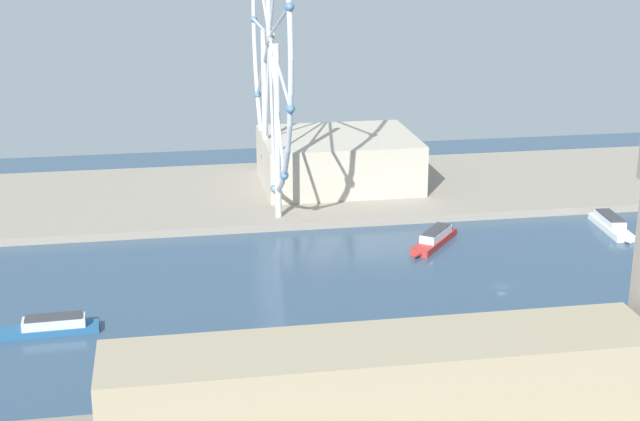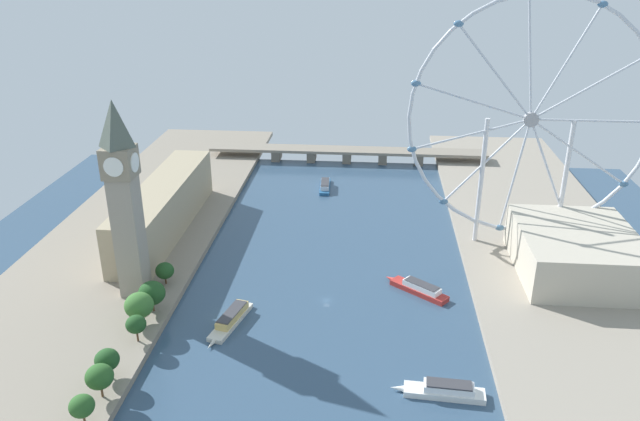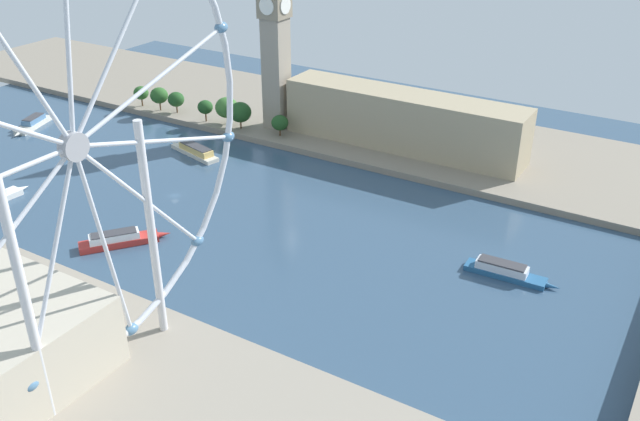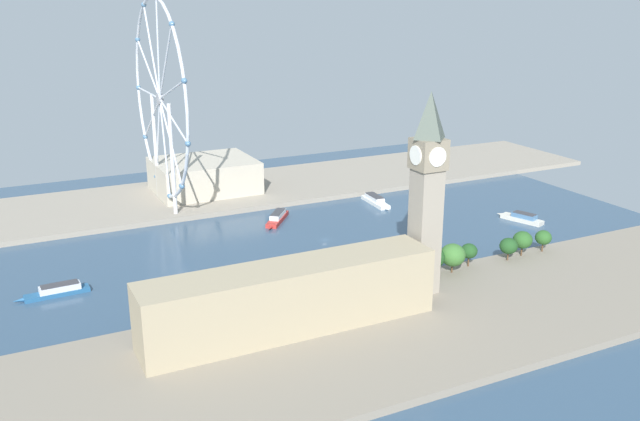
% 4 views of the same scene
% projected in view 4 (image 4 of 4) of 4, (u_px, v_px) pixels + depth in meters
% --- Properties ---
extents(ground_plane, '(391.25, 391.25, 0.00)m').
position_uv_depth(ground_plane, '(325.00, 240.00, 374.90)').
color(ground_plane, '#334C66').
extents(riverbank_left, '(90.00, 520.00, 3.00)m').
position_uv_depth(riverbank_left, '(446.00, 319.00, 279.90)').
color(riverbank_left, gray).
rests_on(riverbank_left, ground_plane).
extents(riverbank_right, '(90.00, 520.00, 3.00)m').
position_uv_depth(riverbank_right, '(252.00, 189.00, 469.00)').
color(riverbank_right, gray).
rests_on(riverbank_right, ground_plane).
extents(clock_tower, '(13.45, 13.45, 88.02)m').
position_uv_depth(clock_tower, '(427.00, 191.00, 289.57)').
color(clock_tower, gray).
rests_on(clock_tower, riverbank_left).
extents(parliament_block, '(22.00, 118.10, 26.70)m').
position_uv_depth(parliament_block, '(291.00, 298.00, 264.07)').
color(parliament_block, tan).
rests_on(parliament_block, riverbank_left).
extents(tree_row_embankment, '(13.45, 99.85, 14.21)m').
position_uv_depth(tree_row_embankment, '(469.00, 252.00, 325.98)').
color(tree_row_embankment, '#513823').
rests_on(tree_row_embankment, riverbank_left).
extents(ferris_wheel, '(121.23, 3.20, 125.99)m').
position_uv_depth(ferris_wheel, '(160.00, 100.00, 408.85)').
color(ferris_wheel, silver).
rests_on(ferris_wheel, riverbank_right).
extents(riverside_hall, '(53.27, 64.41, 20.95)m').
position_uv_depth(riverside_hall, '(204.00, 175.00, 456.43)').
color(riverside_hall, '#BCB29E').
rests_on(riverside_hall, riverbank_right).
extents(tour_boat_0, '(7.50, 32.60, 5.25)m').
position_uv_depth(tour_boat_0, '(57.00, 291.00, 305.01)').
color(tour_boat_0, '#235684').
rests_on(tour_boat_0, ground_plane).
extents(tour_boat_1, '(29.09, 24.19, 5.45)m').
position_uv_depth(tour_boat_1, '(277.00, 218.00, 405.41)').
color(tour_boat_1, '#B22D28').
rests_on(tour_boat_1, ground_plane).
extents(tour_boat_2, '(33.56, 8.73, 5.54)m').
position_uv_depth(tour_boat_2, '(376.00, 200.00, 439.33)').
color(tour_boat_2, white).
rests_on(tour_boat_2, ground_plane).
extents(tour_boat_3, '(29.37, 14.51, 5.47)m').
position_uv_depth(tour_boat_3, '(522.00, 218.00, 405.26)').
color(tour_boat_3, beige).
rests_on(tour_boat_3, ground_plane).
extents(tour_boat_4, '(13.89, 35.22, 5.13)m').
position_uv_depth(tour_boat_4, '(396.00, 253.00, 350.33)').
color(tour_boat_4, beige).
rests_on(tour_boat_4, ground_plane).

